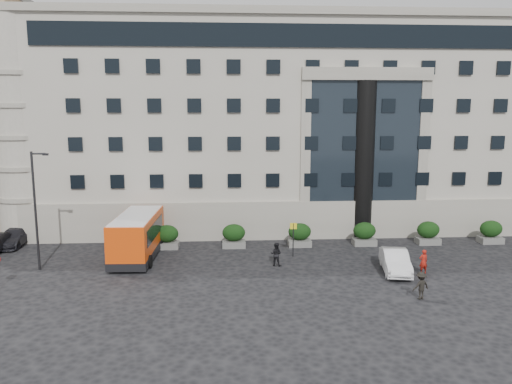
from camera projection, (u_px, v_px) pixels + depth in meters
ground at (217, 281)px, 31.44m from camera, size 120.00×120.00×0.00m
civic_building at (277, 126)px, 51.99m from camera, size 44.00×24.00×18.00m
entrance_column at (363, 161)px, 41.25m from camera, size 1.80×1.80×13.00m
apartment_far at (14, 107)px, 65.39m from camera, size 13.00×13.00×22.00m
hedge_a at (167, 237)px, 38.72m from camera, size 1.80×1.26×1.84m
hedge_b at (234, 236)px, 39.04m from camera, size 1.80×1.26×1.84m
hedge_c at (300, 235)px, 39.36m from camera, size 1.80×1.26×1.84m
hedge_d at (364, 234)px, 39.68m from camera, size 1.80×1.26×1.84m
hedge_e at (428, 233)px, 40.00m from camera, size 1.80×1.26×1.84m
hedge_f at (491, 232)px, 40.32m from camera, size 1.80×1.26×1.84m
street_lamp at (36, 206)px, 32.94m from camera, size 1.16×0.18×8.00m
bus_stop_sign at (293, 234)px, 36.41m from camera, size 0.50×0.08×2.52m
minibus at (137, 234)px, 36.10m from camera, size 3.13×7.73×3.18m
red_truck at (83, 210)px, 46.36m from camera, size 3.22×5.64×2.87m
parked_car_c at (14, 237)px, 39.60m from camera, size 1.96×4.66×1.34m
parked_car_d at (73, 218)px, 46.24m from camera, size 2.50×5.14×1.41m
white_taxi at (395, 261)px, 33.05m from camera, size 2.33×4.74×1.49m
pedestrian_a at (423, 262)px, 32.73m from camera, size 0.65×0.48×1.63m
pedestrian_b at (276, 254)px, 34.42m from camera, size 0.97×0.87×1.64m
pedestrian_c at (421, 286)px, 28.32m from camera, size 1.17×0.88×1.60m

